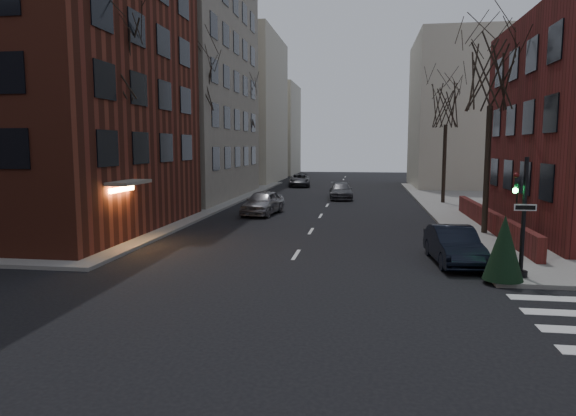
# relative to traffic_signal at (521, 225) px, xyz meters

# --- Properties ---
(ground) EXTENTS (160.00, 160.00, 0.00)m
(ground) POSITION_rel_traffic_signal_xyz_m (-7.94, -8.99, -1.91)
(ground) COLOR black
(ground) RESTS_ON ground
(building_left_brick) EXTENTS (15.00, 15.00, 18.00)m
(building_left_brick) POSITION_rel_traffic_signal_xyz_m (-23.44, 7.51, 7.09)
(building_left_brick) COLOR maroon
(building_left_brick) RESTS_ON ground
(building_left_tan) EXTENTS (18.00, 18.00, 28.00)m
(building_left_tan) POSITION_rel_traffic_signal_xyz_m (-24.94, 25.01, 12.09)
(building_left_tan) COLOR gray
(building_left_tan) RESTS_ON ground
(low_wall_right) EXTENTS (0.35, 16.00, 1.00)m
(low_wall_right) POSITION_rel_traffic_signal_xyz_m (1.36, 10.01, -1.26)
(low_wall_right) COLOR maroon
(low_wall_right) RESTS_ON sidewalk_far_right
(building_distant_la) EXTENTS (14.00, 16.00, 18.00)m
(building_distant_la) POSITION_rel_traffic_signal_xyz_m (-22.94, 46.01, 7.09)
(building_distant_la) COLOR #BCB59F
(building_distant_la) RESTS_ON ground
(building_distant_ra) EXTENTS (14.00, 14.00, 16.00)m
(building_distant_ra) POSITION_rel_traffic_signal_xyz_m (7.06, 41.01, 6.09)
(building_distant_ra) COLOR #BCB59F
(building_distant_ra) RESTS_ON ground
(building_distant_lb) EXTENTS (10.00, 12.00, 14.00)m
(building_distant_lb) POSITION_rel_traffic_signal_xyz_m (-20.94, 63.01, 5.09)
(building_distant_lb) COLOR #BCB59F
(building_distant_lb) RESTS_ON ground
(traffic_signal) EXTENTS (0.76, 0.44, 4.00)m
(traffic_signal) POSITION_rel_traffic_signal_xyz_m (0.00, 0.00, 0.00)
(traffic_signal) COLOR black
(traffic_signal) RESTS_ON sidewalk_far_right
(tree_left_a) EXTENTS (4.18, 4.18, 10.26)m
(tree_left_a) POSITION_rel_traffic_signal_xyz_m (-16.74, 5.01, 6.56)
(tree_left_a) COLOR #2D231C
(tree_left_a) RESTS_ON sidewalk_far_left
(tree_left_b) EXTENTS (4.40, 4.40, 10.80)m
(tree_left_b) POSITION_rel_traffic_signal_xyz_m (-16.74, 17.01, 7.00)
(tree_left_b) COLOR #2D231C
(tree_left_b) RESTS_ON sidewalk_far_left
(tree_left_c) EXTENTS (3.96, 3.96, 9.72)m
(tree_left_c) POSITION_rel_traffic_signal_xyz_m (-16.74, 31.01, 6.12)
(tree_left_c) COLOR #2D231C
(tree_left_c) RESTS_ON sidewalk_far_left
(tree_right_a) EXTENTS (3.96, 3.96, 9.72)m
(tree_right_a) POSITION_rel_traffic_signal_xyz_m (0.86, 9.01, 6.12)
(tree_right_a) COLOR #2D231C
(tree_right_a) RESTS_ON sidewalk_far_right
(tree_right_b) EXTENTS (3.74, 3.74, 9.18)m
(tree_right_b) POSITION_rel_traffic_signal_xyz_m (0.86, 23.01, 5.68)
(tree_right_b) COLOR #2D231C
(tree_right_b) RESTS_ON sidewalk_far_right
(streetlamp_near) EXTENTS (0.36, 0.36, 6.28)m
(streetlamp_near) POSITION_rel_traffic_signal_xyz_m (-16.14, 13.01, 2.33)
(streetlamp_near) COLOR black
(streetlamp_near) RESTS_ON sidewalk_far_left
(streetlamp_far) EXTENTS (0.36, 0.36, 6.28)m
(streetlamp_far) POSITION_rel_traffic_signal_xyz_m (-16.14, 33.01, 2.33)
(streetlamp_far) COLOR black
(streetlamp_far) RESTS_ON sidewalk_far_left
(parked_sedan) EXTENTS (1.86, 4.45, 1.43)m
(parked_sedan) POSITION_rel_traffic_signal_xyz_m (-1.74, 2.33, -1.19)
(parked_sedan) COLOR black
(parked_sedan) RESTS_ON ground
(car_lane_silver) EXTENTS (2.49, 4.89, 1.59)m
(car_lane_silver) POSITION_rel_traffic_signal_xyz_m (-11.76, 15.12, -1.11)
(car_lane_silver) COLOR gray
(car_lane_silver) RESTS_ON ground
(car_lane_gray) EXTENTS (2.28, 4.84, 1.36)m
(car_lane_gray) POSITION_rel_traffic_signal_xyz_m (-7.14, 25.81, -1.23)
(car_lane_gray) COLOR #404145
(car_lane_gray) RESTS_ON ground
(car_lane_far) EXTENTS (2.85, 5.23, 1.39)m
(car_lane_far) POSITION_rel_traffic_signal_xyz_m (-12.31, 38.58, -1.21)
(car_lane_far) COLOR #3A3B3F
(car_lane_far) RESTS_ON ground
(sandwich_board) EXTENTS (0.41, 0.56, 0.89)m
(sandwich_board) POSITION_rel_traffic_signal_xyz_m (-0.26, 1.43, -1.31)
(sandwich_board) COLOR silver
(sandwich_board) RESTS_ON sidewalk_far_right
(evergreen_shrub) EXTENTS (1.68, 1.68, 2.14)m
(evergreen_shrub) POSITION_rel_traffic_signal_xyz_m (-0.64, -0.49, -0.69)
(evergreen_shrub) COLOR black
(evergreen_shrub) RESTS_ON sidewalk_far_right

